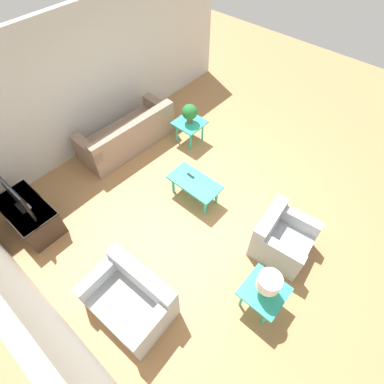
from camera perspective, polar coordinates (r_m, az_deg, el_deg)
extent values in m
plane|color=#A87A4C|center=(5.63, 3.55, -2.40)|extent=(14.00, 14.00, 0.00)
cube|color=silver|center=(3.75, -28.09, -18.82)|extent=(7.20, 0.12, 2.70)
cube|color=silver|center=(6.50, -18.61, 19.65)|extent=(0.12, 7.20, 2.70)
cube|color=gray|center=(6.71, -12.18, 10.07)|extent=(0.89, 2.09, 0.41)
cube|color=gray|center=(6.26, -11.05, 11.52)|extent=(0.29, 2.07, 0.37)
cube|color=gray|center=(6.93, -6.47, 15.95)|extent=(0.81, 0.24, 0.24)
cube|color=gray|center=(6.19, -19.40, 7.86)|extent=(0.81, 0.24, 0.24)
cube|color=#A8ADB2|center=(5.18, 16.78, -9.35)|extent=(0.91, 0.92, 0.39)
cube|color=#A8ADB2|center=(4.87, 14.56, -5.43)|extent=(0.29, 0.86, 0.39)
cube|color=#A8ADB2|center=(4.73, 15.97, -10.51)|extent=(0.84, 0.25, 0.25)
cube|color=#A8ADB2|center=(5.11, 19.15, -4.78)|extent=(0.84, 0.25, 0.25)
cube|color=#A8ADB2|center=(4.66, -11.72, -20.25)|extent=(1.21, 0.87, 0.39)
cube|color=#A8ADB2|center=(4.35, -9.52, -15.79)|extent=(1.18, 0.25, 0.39)
cube|color=#A8ADB2|center=(4.57, -16.88, -14.77)|extent=(0.19, 0.83, 0.25)
cube|color=#A8ADB2|center=(4.21, -7.33, -23.33)|extent=(0.19, 0.83, 0.25)
cube|color=#2DB79E|center=(5.39, 0.51, 1.86)|extent=(0.96, 0.50, 0.04)
cylinder|color=#2DB79E|center=(5.50, 4.72, -0.74)|extent=(0.05, 0.05, 0.41)
cylinder|color=#2DB79E|center=(5.81, -1.39, 3.33)|extent=(0.05, 0.05, 0.41)
cylinder|color=#2DB79E|center=(5.34, 2.54, -2.84)|extent=(0.05, 0.05, 0.41)
cylinder|color=#2DB79E|center=(5.66, -3.61, 1.46)|extent=(0.05, 0.05, 0.41)
cube|color=#2DB79E|center=(6.48, -0.45, 13.05)|extent=(0.58, 0.58, 0.04)
cylinder|color=#2DB79E|center=(6.66, 2.01, 11.40)|extent=(0.04, 0.04, 0.48)
cylinder|color=#2DB79E|center=(6.86, -0.58, 12.81)|extent=(0.04, 0.04, 0.48)
cylinder|color=#2DB79E|center=(6.43, -0.28, 9.69)|extent=(0.04, 0.04, 0.48)
cylinder|color=#2DB79E|center=(6.64, -2.89, 11.19)|extent=(0.04, 0.04, 0.48)
cube|color=#2DB79E|center=(4.42, 13.61, -17.91)|extent=(0.58, 0.58, 0.04)
cylinder|color=#2DB79E|center=(4.73, 16.42, -18.55)|extent=(0.04, 0.04, 0.48)
cylinder|color=#2DB79E|center=(4.75, 12.27, -15.89)|extent=(0.04, 0.04, 0.48)
cylinder|color=#2DB79E|center=(4.59, 13.74, -22.29)|extent=(0.04, 0.04, 0.48)
cylinder|color=#2DB79E|center=(4.60, 9.43, -19.47)|extent=(0.04, 0.04, 0.48)
cube|color=#38281E|center=(5.84, -28.38, -4.05)|extent=(1.07, 0.60, 0.55)
cube|color=black|center=(5.65, -29.35, -2.57)|extent=(1.09, 0.62, 0.04)
cube|color=black|center=(5.63, -29.47, -2.40)|extent=(0.28, 0.16, 0.02)
cube|color=black|center=(5.43, -30.70, -0.74)|extent=(0.82, 0.02, 0.57)
cube|color=black|center=(5.44, -30.60, -0.67)|extent=(0.79, 0.04, 0.54)
cylinder|color=brown|center=(6.43, -0.45, 13.58)|extent=(0.13, 0.13, 0.12)
sphere|color=#236B2D|center=(6.31, -0.46, 14.98)|extent=(0.32, 0.32, 0.32)
cylinder|color=#997F4C|center=(4.31, 13.92, -17.33)|extent=(0.15, 0.15, 0.21)
cylinder|color=white|center=(4.12, 14.50, -16.26)|extent=(0.32, 0.32, 0.21)
cube|color=black|center=(5.45, -0.24, 3.12)|extent=(0.16, 0.05, 0.02)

